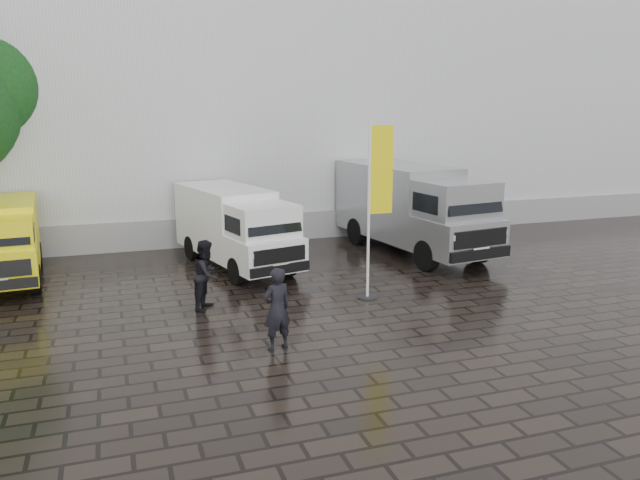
{
  "coord_description": "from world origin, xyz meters",
  "views": [
    {
      "loc": [
        -6.13,
        -13.6,
        4.86
      ],
      "look_at": [
        -0.79,
        2.2,
        1.23
      ],
      "focal_mm": 35.0,
      "sensor_mm": 36.0,
      "label": 1
    }
  ],
  "objects_px": {
    "flagpole": "(376,201)",
    "wheelie_bin": "(401,221)",
    "van_white": "(236,229)",
    "person_tent": "(207,274)",
    "van_yellow": "(2,243)",
    "person_front": "(277,309)",
    "van_silver": "(413,210)"
  },
  "relations": [
    {
      "from": "van_silver",
      "to": "person_tent",
      "type": "relative_size",
      "value": 3.91
    },
    {
      "from": "van_white",
      "to": "person_tent",
      "type": "distance_m",
      "value": 3.96
    },
    {
      "from": "van_yellow",
      "to": "flagpole",
      "type": "relative_size",
      "value": 1.05
    },
    {
      "from": "van_white",
      "to": "flagpole",
      "type": "height_order",
      "value": "flagpole"
    },
    {
      "from": "van_yellow",
      "to": "person_tent",
      "type": "distance_m",
      "value": 6.49
    },
    {
      "from": "flagpole",
      "to": "wheelie_bin",
      "type": "distance_m",
      "value": 8.18
    },
    {
      "from": "flagpole",
      "to": "van_silver",
      "type": "bearing_deg",
      "value": 52.44
    },
    {
      "from": "flagpole",
      "to": "wheelie_bin",
      "type": "relative_size",
      "value": 4.2
    },
    {
      "from": "person_tent",
      "to": "van_white",
      "type": "bearing_deg",
      "value": 8.42
    },
    {
      "from": "flagpole",
      "to": "person_front",
      "type": "xyz_separation_m",
      "value": [
        -3.25,
        -2.58,
        -1.66
      ]
    },
    {
      "from": "van_white",
      "to": "wheelie_bin",
      "type": "bearing_deg",
      "value": 7.61
    },
    {
      "from": "wheelie_bin",
      "to": "person_tent",
      "type": "xyz_separation_m",
      "value": [
        -8.27,
        -6.32,
        0.31
      ]
    },
    {
      "from": "flagpole",
      "to": "person_tent",
      "type": "height_order",
      "value": "flagpole"
    },
    {
      "from": "van_white",
      "to": "van_yellow",
      "type": "bearing_deg",
      "value": 162.46
    },
    {
      "from": "van_white",
      "to": "flagpole",
      "type": "distance_m",
      "value": 5.15
    },
    {
      "from": "van_silver",
      "to": "person_tent",
      "type": "bearing_deg",
      "value": -161.81
    },
    {
      "from": "van_yellow",
      "to": "van_silver",
      "type": "relative_size",
      "value": 0.72
    },
    {
      "from": "van_white",
      "to": "flagpole",
      "type": "bearing_deg",
      "value": -70.2
    },
    {
      "from": "van_silver",
      "to": "person_tent",
      "type": "height_order",
      "value": "van_silver"
    },
    {
      "from": "flagpole",
      "to": "wheelie_bin",
      "type": "height_order",
      "value": "flagpole"
    },
    {
      "from": "van_yellow",
      "to": "wheelie_bin",
      "type": "height_order",
      "value": "van_yellow"
    },
    {
      "from": "van_yellow",
      "to": "van_white",
      "type": "height_order",
      "value": "van_white"
    },
    {
      "from": "van_yellow",
      "to": "flagpole",
      "type": "bearing_deg",
      "value": -31.11
    },
    {
      "from": "flagpole",
      "to": "person_tent",
      "type": "bearing_deg",
      "value": 173.37
    },
    {
      "from": "wheelie_bin",
      "to": "person_tent",
      "type": "relative_size",
      "value": 0.64
    },
    {
      "from": "flagpole",
      "to": "person_front",
      "type": "height_order",
      "value": "flagpole"
    },
    {
      "from": "flagpole",
      "to": "wheelie_bin",
      "type": "bearing_deg",
      "value": 59.11
    },
    {
      "from": "person_tent",
      "to": "van_yellow",
      "type": "bearing_deg",
      "value": 80.62
    },
    {
      "from": "van_yellow",
      "to": "person_tent",
      "type": "xyz_separation_m",
      "value": [
        5.01,
        -4.11,
        -0.26
      ]
    },
    {
      "from": "wheelie_bin",
      "to": "person_front",
      "type": "relative_size",
      "value": 0.64
    },
    {
      "from": "person_front",
      "to": "van_silver",
      "type": "bearing_deg",
      "value": -149.34
    },
    {
      "from": "van_yellow",
      "to": "wheelie_bin",
      "type": "xyz_separation_m",
      "value": [
        13.28,
        2.21,
        -0.56
      ]
    }
  ]
}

